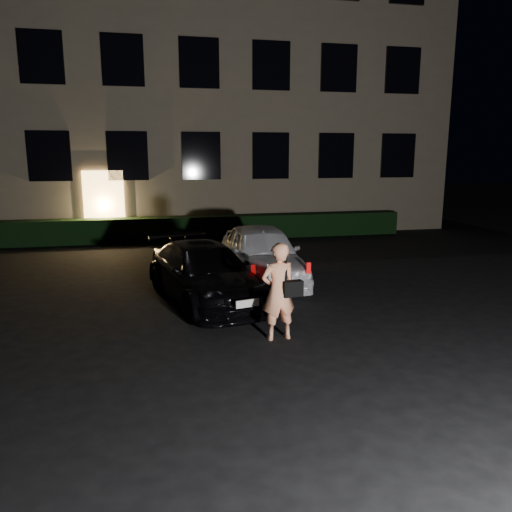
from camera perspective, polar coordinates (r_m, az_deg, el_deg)
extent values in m
plane|color=black|center=(8.40, 2.30, -10.00)|extent=(80.00, 80.00, 0.00)
cube|color=#6D624E|center=(22.82, -7.59, 18.88)|extent=(20.00, 8.00, 12.00)
cube|color=#F5B660|center=(18.65, -16.95, 5.48)|extent=(1.40, 0.10, 2.50)
cube|color=black|center=(18.77, -22.53, 10.50)|extent=(1.40, 0.10, 1.70)
cube|color=black|center=(18.50, -14.45, 11.01)|extent=(1.40, 0.10, 1.70)
cube|color=black|center=(18.60, -6.27, 11.30)|extent=(1.40, 0.10, 1.70)
cube|color=black|center=(19.05, 1.69, 11.37)|extent=(1.40, 0.10, 1.70)
cube|color=black|center=(19.84, 9.14, 11.24)|extent=(1.40, 0.10, 1.70)
cube|color=black|center=(20.92, 15.91, 10.97)|extent=(1.40, 0.10, 1.70)
cube|color=black|center=(19.02, -23.33, 20.15)|extent=(1.40, 0.10, 1.70)
cube|color=black|center=(18.76, -14.98, 20.81)|extent=(1.40, 0.10, 1.70)
cube|color=black|center=(18.85, -6.50, 21.07)|extent=(1.40, 0.10, 1.70)
cube|color=black|center=(19.30, 1.75, 20.91)|extent=(1.40, 0.10, 1.70)
cube|color=black|center=(20.08, 9.45, 20.41)|extent=(1.40, 0.10, 1.70)
cube|color=black|center=(21.15, 16.43, 19.66)|extent=(1.40, 0.10, 1.70)
cube|color=black|center=(18.36, -5.94, 3.23)|extent=(15.00, 0.70, 0.85)
imported|color=black|center=(10.66, -5.85, -1.93)|extent=(2.61, 4.45, 1.21)
cube|color=white|center=(10.28, 0.38, -1.55)|extent=(0.27, 0.86, 0.40)
cube|color=silver|center=(8.75, -0.99, -5.43)|extent=(0.44, 0.14, 0.14)
imported|color=white|center=(12.12, 0.63, 0.25)|extent=(1.72, 4.14, 1.40)
cube|color=red|center=(10.11, -0.31, -1.68)|extent=(0.09, 0.06, 0.23)
cube|color=red|center=(10.39, 6.03, -1.38)|extent=(0.09, 0.06, 0.23)
cube|color=silver|center=(10.24, 2.96, -2.87)|extent=(0.47, 0.05, 0.14)
imported|color=#FFA072|center=(8.36, 2.58, -4.07)|extent=(0.65, 0.47, 1.67)
cube|color=black|center=(8.32, 4.19, -3.73)|extent=(0.36, 0.19, 0.26)
cube|color=black|center=(8.22, 3.41, -1.21)|extent=(0.04, 0.06, 0.52)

